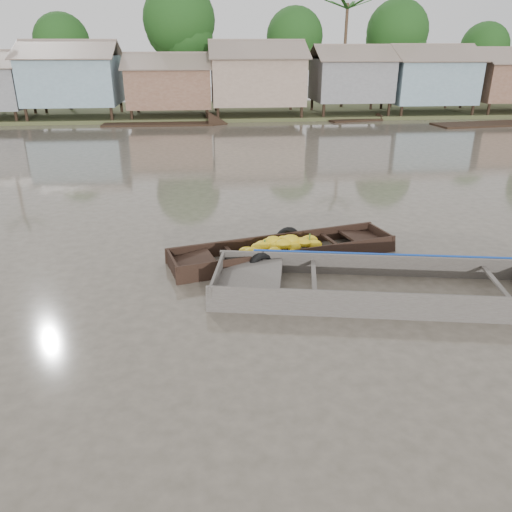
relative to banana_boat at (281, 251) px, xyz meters
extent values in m
plane|color=#4B4439|center=(-0.36, -2.84, -0.17)|extent=(120.00, 120.00, 0.00)
cube|color=#384723|center=(-0.36, 30.16, -0.17)|extent=(120.00, 12.00, 0.50)
cube|color=#72909D|center=(-10.86, 26.66, 2.53)|extent=(6.20, 5.20, 3.20)
cube|color=brown|center=(-10.86, 25.26, 4.58)|extent=(6.60, 3.02, 1.28)
cube|color=brown|center=(-10.86, 28.06, 4.58)|extent=(6.60, 3.02, 1.28)
cube|color=brown|center=(-4.16, 26.66, 2.03)|extent=(5.80, 4.60, 2.70)
cube|color=brown|center=(-4.16, 25.42, 3.83)|extent=(6.20, 2.67, 1.14)
cube|color=brown|center=(-4.16, 27.90, 3.83)|extent=(6.20, 2.67, 1.14)
cube|color=gray|center=(2.14, 26.66, 2.48)|extent=(6.50, 5.30, 3.30)
cube|color=brown|center=(2.14, 25.23, 4.58)|extent=(6.90, 3.08, 1.31)
cube|color=brown|center=(2.14, 28.09, 4.58)|extent=(6.90, 3.08, 1.31)
cube|color=slate|center=(9.14, 26.66, 2.43)|extent=(5.40, 4.70, 2.90)
cube|color=brown|center=(9.14, 25.39, 4.33)|extent=(5.80, 2.73, 1.17)
cube|color=brown|center=(9.14, 27.93, 4.33)|extent=(5.80, 2.73, 1.17)
cube|color=#72909D|center=(15.14, 26.66, 2.33)|extent=(6.00, 5.00, 3.10)
cube|color=brown|center=(15.14, 25.31, 4.33)|extent=(6.40, 2.90, 1.24)
cube|color=brown|center=(15.14, 28.01, 4.33)|extent=(6.40, 2.90, 1.24)
cube|color=brown|center=(21.64, 26.66, 2.28)|extent=(5.70, 4.90, 2.80)
cube|color=brown|center=(21.64, 27.98, 4.13)|extent=(6.10, 2.85, 1.21)
cylinder|color=#473323|center=(-12.36, 31.16, 2.28)|extent=(0.28, 0.28, 4.90)
sphere|color=#143D13|center=(-12.36, 31.16, 5.08)|extent=(4.20, 4.20, 4.20)
cylinder|color=#473323|center=(-3.36, 30.16, 2.98)|extent=(0.28, 0.28, 6.30)
sphere|color=#143D13|center=(-3.36, 30.16, 6.58)|extent=(5.40, 5.40, 5.40)
cylinder|color=#473323|center=(5.64, 31.16, 2.45)|extent=(0.28, 0.28, 5.25)
sphere|color=#143D13|center=(5.64, 31.16, 5.45)|extent=(4.50, 4.50, 4.50)
cylinder|color=#473323|center=(13.64, 30.16, 2.63)|extent=(0.28, 0.28, 5.60)
sphere|color=#143D13|center=(13.64, 30.16, 5.83)|extent=(4.80, 4.80, 4.80)
cylinder|color=#473323|center=(21.64, 31.16, 2.10)|extent=(0.28, 0.28, 4.55)
sphere|color=#143D13|center=(21.64, 31.16, 4.70)|extent=(3.90, 3.90, 3.90)
cylinder|color=#473323|center=(9.64, 30.66, 3.83)|extent=(0.24, 0.24, 8.00)
cube|color=black|center=(0.08, 0.03, -0.25)|extent=(5.77, 2.46, 0.08)
cube|color=black|center=(-0.07, 0.63, -0.02)|extent=(5.66, 1.59, 0.54)
cube|color=black|center=(0.23, -0.56, -0.02)|extent=(5.66, 1.59, 0.54)
cube|color=black|center=(2.83, 0.74, -0.02)|extent=(0.37, 1.24, 0.51)
cube|color=black|center=(2.35, 0.62, 0.04)|extent=(1.23, 1.30, 0.20)
cube|color=black|center=(-2.67, -0.67, -0.02)|extent=(0.37, 1.24, 0.51)
cube|color=black|center=(-2.19, -0.55, 0.04)|extent=(1.23, 1.30, 0.20)
cube|color=black|center=(-1.24, -0.30, 0.08)|extent=(0.40, 1.20, 0.05)
cube|color=black|center=(1.40, 0.37, 0.08)|extent=(0.40, 1.20, 0.05)
ellipsoid|color=gold|center=(0.28, 0.48, 0.07)|extent=(0.44, 0.35, 0.24)
ellipsoid|color=gold|center=(0.18, -0.05, 0.19)|extent=(0.47, 0.38, 0.26)
ellipsoid|color=gold|center=(0.65, 0.47, 0.05)|extent=(0.46, 0.37, 0.25)
ellipsoid|color=gold|center=(-0.44, -0.04, 0.19)|extent=(0.53, 0.43, 0.29)
ellipsoid|color=gold|center=(-0.51, -0.43, 0.01)|extent=(0.51, 0.41, 0.28)
ellipsoid|color=gold|center=(0.58, -0.01, 0.22)|extent=(0.41, 0.33, 0.22)
ellipsoid|color=gold|center=(0.82, 0.45, 0.10)|extent=(0.52, 0.42, 0.28)
ellipsoid|color=gold|center=(-0.51, -0.33, 0.08)|extent=(0.47, 0.38, 0.25)
ellipsoid|color=gold|center=(0.26, -0.27, 0.04)|extent=(0.43, 0.34, 0.23)
ellipsoid|color=gold|center=(0.87, 0.08, 0.11)|extent=(0.49, 0.39, 0.26)
ellipsoid|color=gold|center=(-0.55, -0.44, 0.03)|extent=(0.52, 0.42, 0.28)
ellipsoid|color=gold|center=(0.30, -0.10, 0.15)|extent=(0.46, 0.37, 0.25)
ellipsoid|color=gold|center=(0.03, -0.14, 0.25)|extent=(0.50, 0.41, 0.27)
ellipsoid|color=gold|center=(1.12, -0.07, 0.01)|extent=(0.44, 0.36, 0.24)
ellipsoid|color=gold|center=(-0.20, -0.32, 0.14)|extent=(0.41, 0.33, 0.22)
ellipsoid|color=gold|center=(-0.87, -0.07, 0.06)|extent=(0.48, 0.39, 0.26)
ellipsoid|color=gold|center=(-0.75, -0.22, 0.08)|extent=(0.53, 0.43, 0.29)
ellipsoid|color=gold|center=(-0.11, -0.10, 0.19)|extent=(0.49, 0.40, 0.27)
ellipsoid|color=gold|center=(0.09, 0.13, 0.26)|extent=(0.40, 0.33, 0.22)
ellipsoid|color=gold|center=(-0.61, -0.35, 0.07)|extent=(0.53, 0.43, 0.29)
ellipsoid|color=gold|center=(-0.13, 0.24, 0.12)|extent=(0.43, 0.35, 0.23)
ellipsoid|color=gold|center=(0.00, 0.14, 0.19)|extent=(0.50, 0.41, 0.27)
ellipsoid|color=gold|center=(-0.19, 0.02, 0.28)|extent=(0.50, 0.40, 0.27)
ellipsoid|color=gold|center=(0.45, 0.07, 0.20)|extent=(0.49, 0.39, 0.26)
ellipsoid|color=gold|center=(-0.83, -0.25, -0.01)|extent=(0.41, 0.33, 0.22)
ellipsoid|color=gold|center=(0.25, 0.44, 0.08)|extent=(0.46, 0.37, 0.25)
ellipsoid|color=gold|center=(-0.57, -0.07, 0.16)|extent=(0.45, 0.37, 0.24)
ellipsoid|color=gold|center=(-0.71, -0.52, -0.03)|extent=(0.42, 0.34, 0.23)
ellipsoid|color=gold|center=(-0.13, 0.19, 0.16)|extent=(0.47, 0.38, 0.25)
ellipsoid|color=gold|center=(-0.18, 0.10, 0.17)|extent=(0.47, 0.38, 0.25)
ellipsoid|color=gold|center=(0.25, 0.04, 0.28)|extent=(0.54, 0.44, 0.29)
ellipsoid|color=gold|center=(-0.28, 0.25, 0.16)|extent=(0.42, 0.34, 0.23)
cylinder|color=#3F6626|center=(-0.42, -0.09, 0.28)|extent=(0.04, 0.04, 0.19)
cylinder|color=#3F6626|center=(0.28, 0.08, 0.28)|extent=(0.04, 0.04, 0.19)
cylinder|color=#3F6626|center=(0.78, 0.21, 0.28)|extent=(0.04, 0.04, 0.19)
torus|color=black|center=(0.31, 0.81, 0.00)|extent=(0.74, 0.36, 0.72)
torus|color=black|center=(-0.54, -0.85, 0.00)|extent=(0.77, 0.36, 0.74)
cube|color=#423C38|center=(2.33, -2.34, -0.25)|extent=(8.24, 3.19, 0.08)
cube|color=#423C38|center=(2.51, -1.37, 0.04)|extent=(8.13, 1.68, 0.66)
cube|color=#423C38|center=(2.14, -3.31, 0.04)|extent=(8.13, 1.68, 0.66)
cube|color=#423C38|center=(-1.64, -1.60, 0.04)|extent=(0.43, 1.99, 0.62)
cube|color=#423C38|center=(-0.95, -1.73, 0.12)|extent=(1.69, 1.96, 0.25)
cube|color=#423C38|center=(0.43, -1.99, 0.17)|extent=(0.45, 1.92, 0.05)
cube|color=#423C38|center=(4.22, -2.69, 0.17)|extent=(0.45, 1.92, 0.05)
cube|color=#665E54|center=(2.33, -2.34, -0.20)|extent=(6.32, 2.68, 0.02)
cube|color=#0F3798|center=(2.52, -1.31, 0.29)|extent=(6.57, 1.32, 0.16)
torus|color=olive|center=(3.77, -2.94, -0.17)|extent=(0.46, 0.46, 0.07)
torus|color=olive|center=(3.77, -2.94, -0.13)|extent=(0.37, 0.37, 0.07)
cube|color=black|center=(18.57, 21.39, -0.22)|extent=(10.16, 3.35, 0.35)
cube|color=black|center=(9.00, 24.00, -0.22)|extent=(4.04, 1.87, 0.35)
cube|color=black|center=(-4.88, 23.47, -0.22)|extent=(7.44, 1.86, 0.35)
camera|label=1|loc=(-1.80, -11.54, 4.81)|focal=35.00mm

